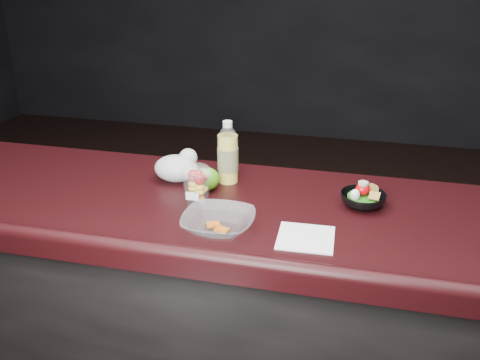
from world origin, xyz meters
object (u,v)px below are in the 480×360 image
at_px(lemonade_bottle, 228,157).
at_px(takeout_bowl, 218,223).
at_px(fruit_cup, 197,184).
at_px(snack_bowl, 363,198).
at_px(green_apple, 207,179).

relative_size(lemonade_bottle, takeout_bowl, 1.03).
height_order(lemonade_bottle, fruit_cup, lemonade_bottle).
relative_size(snack_bowl, takeout_bowl, 0.81).
relative_size(fruit_cup, takeout_bowl, 0.64).
height_order(lemonade_bottle, takeout_bowl, lemonade_bottle).
relative_size(lemonade_bottle, fruit_cup, 1.60).
bearing_deg(fruit_cup, takeout_bowl, -53.50).
bearing_deg(lemonade_bottle, fruit_cup, -104.47).
bearing_deg(snack_bowl, green_apple, 179.47).
bearing_deg(lemonade_bottle, green_apple, -122.04).
height_order(lemonade_bottle, green_apple, lemonade_bottle).
distance_m(lemonade_bottle, green_apple, 0.11).
bearing_deg(takeout_bowl, lemonade_bottle, 100.41).
xyz_separation_m(snack_bowl, takeout_bowl, (-0.40, -0.26, -0.00)).
distance_m(snack_bowl, takeout_bowl, 0.48).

